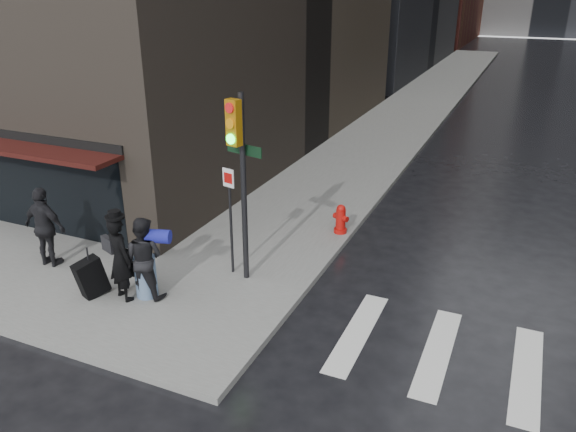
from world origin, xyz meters
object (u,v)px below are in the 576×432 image
at_px(man_jeans, 144,257).
at_px(man_greycoat, 45,227).
at_px(fire_hydrant, 341,220).
at_px(traffic_light, 238,164).
at_px(man_overcoat, 114,261).

bearing_deg(man_jeans, man_greycoat, -11.13).
bearing_deg(fire_hydrant, traffic_light, -110.25).
relative_size(man_greycoat, traffic_light, 0.46).
height_order(man_overcoat, man_jeans, man_overcoat).
xyz_separation_m(man_jeans, traffic_light, (1.56, 1.52, 1.85)).
xyz_separation_m(man_greycoat, traffic_light, (4.61, 1.28, 1.79)).
xyz_separation_m(man_overcoat, fire_hydrant, (3.34, 5.24, -0.51)).
relative_size(man_jeans, traffic_light, 0.43).
relative_size(man_overcoat, man_jeans, 1.13).
height_order(traffic_light, fire_hydrant, traffic_light).
bearing_deg(man_greycoat, man_jeans, 174.63).
bearing_deg(man_overcoat, man_jeans, -126.86).
distance_m(man_overcoat, fire_hydrant, 6.24).
distance_m(man_greycoat, traffic_light, 5.10).
height_order(man_jeans, traffic_light, traffic_light).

